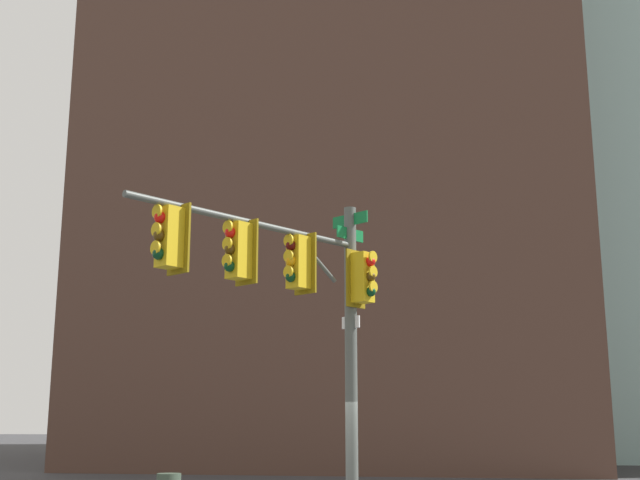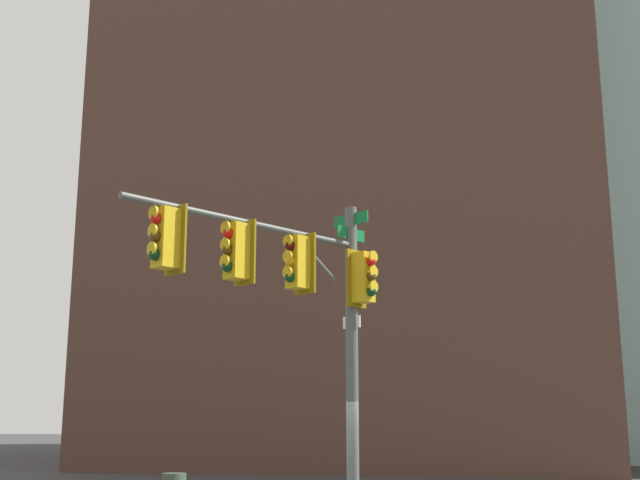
{
  "view_description": "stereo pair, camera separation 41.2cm",
  "coord_description": "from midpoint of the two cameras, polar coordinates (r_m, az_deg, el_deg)",
  "views": [
    {
      "loc": [
        2.51,
        -15.81,
        2.17
      ],
      "look_at": [
        -0.07,
        -0.38,
        5.59
      ],
      "focal_mm": 46.04,
      "sensor_mm": 36.0,
      "label": 1
    },
    {
      "loc": [
        2.92,
        -15.74,
        2.17
      ],
      "look_at": [
        -0.07,
        -0.38,
        5.59
      ],
      "focal_mm": 46.04,
      "sensor_mm": 36.0,
      "label": 2
    }
  ],
  "objects": [
    {
      "name": "signal_pole_assembly",
      "position": [
        15.35,
        -2.18,
        -3.69
      ],
      "size": [
        3.6,
        4.86,
        6.41
      ],
      "rotation": [
        0.0,
        0.0,
        4.13
      ],
      "color": "#4C514C",
      "rests_on": "ground_plane"
    },
    {
      "name": "building_brick_nearside",
      "position": [
        45.37,
        1.44,
        8.55
      ],
      "size": [
        22.61,
        18.74,
        36.7
      ],
      "primitive_type": "cube",
      "color": "#4C3328",
      "rests_on": "ground_plane"
    },
    {
      "name": "building_brick_midblock",
      "position": [
        68.58,
        1.31,
        4.61
      ],
      "size": [
        19.09,
        17.78,
        44.33
      ],
      "primitive_type": "cube",
      "color": "#845B47",
      "rests_on": "ground_plane"
    },
    {
      "name": "building_brick_farside",
      "position": [
        72.99,
        7.96,
        -1.14
      ],
      "size": [
        16.42,
        14.17,
        32.4
      ],
      "primitive_type": "cube",
      "color": "#4C3328",
      "rests_on": "ground_plane"
    }
  ]
}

